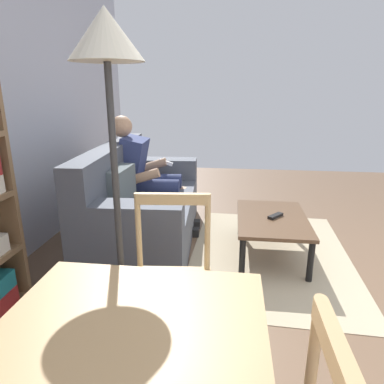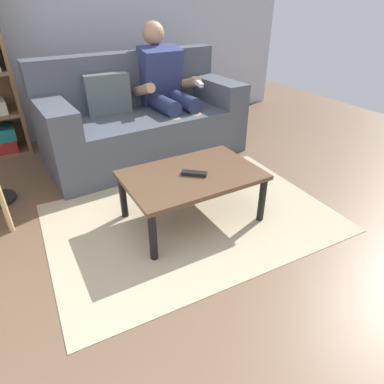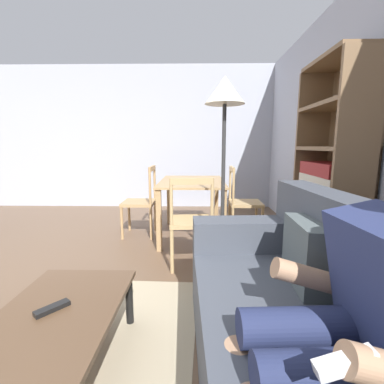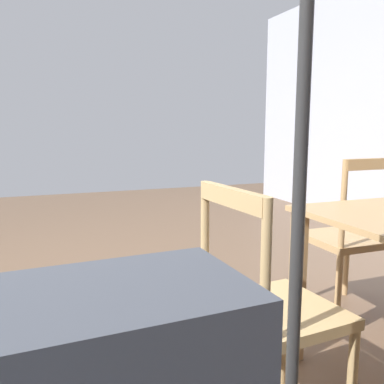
# 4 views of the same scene
# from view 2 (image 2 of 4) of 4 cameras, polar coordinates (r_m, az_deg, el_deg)

# --- Properties ---
(ground_plane) EXTENTS (8.63, 8.63, 0.00)m
(ground_plane) POSITION_cam_2_polar(r_m,az_deg,el_deg) (1.64, -10.24, -28.98)
(ground_plane) COLOR brown
(couch) EXTENTS (1.90, 0.95, 0.95)m
(couch) POSITION_cam_2_polar(r_m,az_deg,el_deg) (3.33, -8.67, 12.01)
(couch) COLOR #474C56
(couch) RESTS_ON ground_plane
(person_lounging) EXTENTS (0.61, 0.89, 1.20)m
(person_lounging) POSITION_cam_2_polar(r_m,az_deg,el_deg) (3.38, -4.47, 17.40)
(person_lounging) COLOR navy
(person_lounging) RESTS_ON ground_plane
(coffee_table) EXTENTS (0.92, 0.60, 0.37)m
(coffee_table) POSITION_cam_2_polar(r_m,az_deg,el_deg) (2.27, -0.00, 2.20)
(coffee_table) COLOR brown
(coffee_table) RESTS_ON ground_plane
(tv_remote) EXTENTS (0.16, 0.15, 0.02)m
(tv_remote) POSITION_cam_2_polar(r_m,az_deg,el_deg) (2.22, 0.38, 3.23)
(tv_remote) COLOR black
(tv_remote) RESTS_ON coffee_table
(area_rug) EXTENTS (2.05, 1.48, 0.01)m
(area_rug) POSITION_cam_2_polar(r_m,az_deg,el_deg) (2.43, -0.00, -4.39)
(area_rug) COLOR tan
(area_rug) RESTS_ON ground_plane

